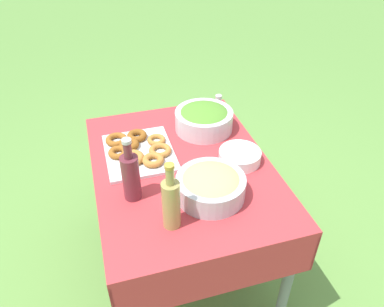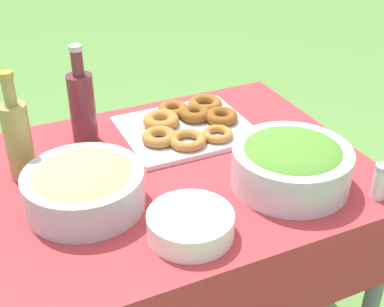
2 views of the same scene
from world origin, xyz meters
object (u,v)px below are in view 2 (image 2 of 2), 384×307
at_px(wine_bottle, 82,105).
at_px(pasta_bowl, 84,185).
at_px(donut_platter, 187,124).
at_px(salad_bowl, 291,163).
at_px(plate_stack, 190,225).
at_px(olive_oil_bottle, 18,138).

bearing_deg(wine_bottle, pasta_bowl, -105.27).
height_order(donut_platter, wine_bottle, wine_bottle).
relative_size(pasta_bowl, donut_platter, 0.77).
distance_m(salad_bowl, donut_platter, 0.41).
height_order(salad_bowl, plate_stack, salad_bowl).
distance_m(olive_oil_bottle, wine_bottle, 0.24).
bearing_deg(wine_bottle, salad_bowl, -47.01).
bearing_deg(donut_platter, salad_bowl, -72.28).
distance_m(pasta_bowl, wine_bottle, 0.34).
relative_size(salad_bowl, plate_stack, 1.54).
relative_size(salad_bowl, wine_bottle, 1.04).
height_order(pasta_bowl, wine_bottle, wine_bottle).
relative_size(plate_stack, olive_oil_bottle, 0.67).
bearing_deg(plate_stack, wine_bottle, 100.76).
height_order(olive_oil_bottle, wine_bottle, olive_oil_bottle).
height_order(salad_bowl, wine_bottle, wine_bottle).
relative_size(salad_bowl, olive_oil_bottle, 1.03).
height_order(salad_bowl, olive_oil_bottle, olive_oil_bottle).
distance_m(salad_bowl, pasta_bowl, 0.54).
distance_m(donut_platter, olive_oil_bottle, 0.53).
relative_size(donut_platter, wine_bottle, 1.30).
bearing_deg(pasta_bowl, salad_bowl, -14.73).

